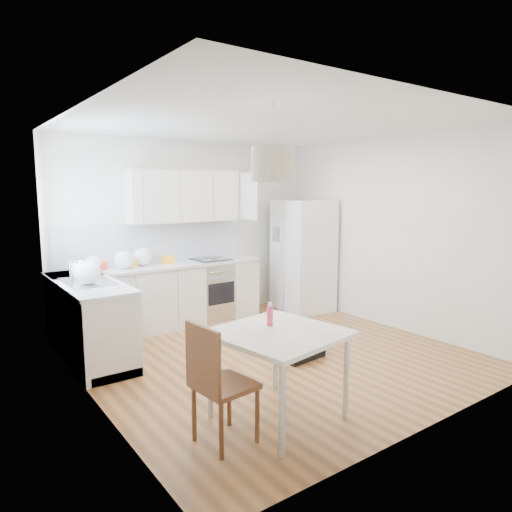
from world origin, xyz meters
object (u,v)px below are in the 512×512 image
at_px(dining_table, 278,341).
at_px(dining_chair, 225,382).
at_px(refrigerator, 303,255).
at_px(gym_bag, 300,347).

relative_size(dining_table, dining_chair, 1.16).
relative_size(refrigerator, dining_table, 1.59).
bearing_deg(dining_table, refrigerator, 35.99).
bearing_deg(dining_table, gym_bag, 32.30).
xyz_separation_m(dining_chair, gym_bag, (1.68, 1.04, -0.37)).
bearing_deg(gym_bag, dining_chair, -153.66).
bearing_deg(gym_bag, refrigerator, 42.28).
bearing_deg(refrigerator, dining_table, -128.82).
distance_m(refrigerator, dining_chair, 4.21).
relative_size(refrigerator, gym_bag, 3.36).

